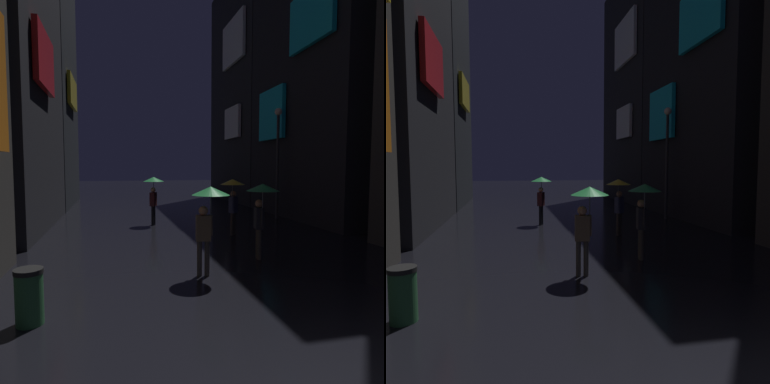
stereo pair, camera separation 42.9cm
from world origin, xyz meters
TOP-DOWN VIEW (x-y plane):
  - building_left_far at (-7.49, 22.18)m, footprint 4.25×8.37m
  - building_right_mid at (7.49, 13.45)m, footprint 4.25×8.90m
  - building_right_far at (7.49, 22.39)m, footprint 4.25×8.79m
  - pedestrian_midstreet_centre_green at (1.04, 6.59)m, footprint 0.90×0.90m
  - pedestrian_midstreet_left_yellow at (1.40, 9.89)m, footprint 0.90×0.90m
  - pedestrian_foreground_left_green at (-1.18, 13.00)m, footprint 0.90×0.90m
  - pedestrian_far_right_green at (-0.76, 5.60)m, footprint 0.90×0.90m
  - streetlamp_right_far at (5.00, 13.42)m, footprint 0.36×0.36m
  - trash_bin at (-4.30, 3.83)m, footprint 0.46×0.46m

SIDE VIEW (x-z plane):
  - trash_bin at x=-4.30m, z-range 0.00..0.93m
  - pedestrian_midstreet_centre_green at x=1.04m, z-range 0.61..2.73m
  - pedestrian_midstreet_left_yellow at x=1.40m, z-range 0.61..2.73m
  - pedestrian_foreground_left_green at x=-1.18m, z-range 0.61..2.73m
  - pedestrian_far_right_green at x=-0.76m, z-range 0.61..2.73m
  - streetlamp_right_far at x=5.00m, z-range 0.69..6.11m
  - building_right_mid at x=7.49m, z-range 0.00..16.24m
  - building_right_far at x=7.49m, z-range 0.01..16.36m
  - building_left_far at x=-7.49m, z-range 0.00..25.22m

